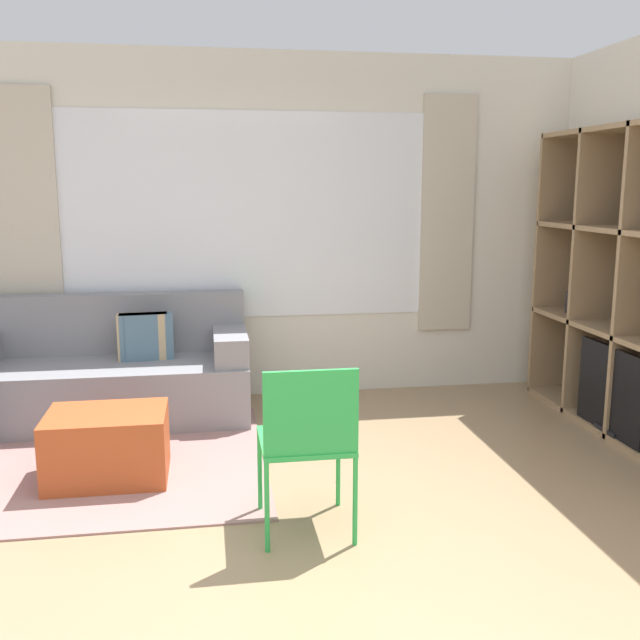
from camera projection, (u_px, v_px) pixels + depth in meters
The scene contains 6 objects.
ground_plane at pixel (293, 583), 3.06m from camera, with size 16.00×16.00×0.00m, color #9E7F5B.
wall_back at pixel (247, 228), 5.62m from camera, with size 6.50×0.11×2.70m.
area_rug at pixel (31, 467), 4.32m from camera, with size 2.82×1.88×0.01m, color gray.
couch_main at pixel (110, 374), 5.20m from camera, with size 2.01×0.84×0.88m.
ottoman at pixel (108, 446), 4.11m from camera, with size 0.68×0.51×0.41m.
folding_chair at pixel (307, 434), 3.39m from camera, with size 0.44×0.46×0.86m.
Camera 1 is at (-0.33, -2.78, 1.68)m, focal length 40.00 mm.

